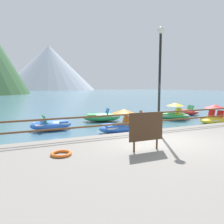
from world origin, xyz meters
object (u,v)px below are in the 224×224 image
(life_ring, at_px, (61,154))
(pedal_boat_2, at_px, (213,117))
(pedal_boat_3, at_px, (122,125))
(pedal_boat_7, at_px, (186,112))
(pedal_boat_6, at_px, (102,117))
(sign_board, at_px, (146,127))
(pedal_boat_1, at_px, (51,125))
(lamp_post, at_px, (160,71))
(pedal_boat_0, at_px, (173,114))

(life_ring, distance_m, pedal_boat_2, 11.03)
(pedal_boat_3, height_order, pedal_boat_7, pedal_boat_3)
(pedal_boat_3, distance_m, pedal_boat_7, 9.06)
(pedal_boat_3, xyz_separation_m, pedal_boat_7, (8.16, 3.94, -0.15))
(pedal_boat_2, bearing_deg, pedal_boat_6, 147.03)
(sign_board, relative_size, pedal_boat_6, 0.43)
(pedal_boat_1, bearing_deg, lamp_post, -51.65)
(life_ring, xyz_separation_m, pedal_boat_6, (4.36, 7.53, -0.14))
(sign_board, height_order, life_ring, sign_board)
(sign_board, relative_size, pedal_boat_1, 0.53)
(sign_board, xyz_separation_m, pedal_boat_1, (-1.76, 6.56, -0.84))
(pedal_boat_1, xyz_separation_m, pedal_boat_7, (11.35, 1.75, -0.05))
(pedal_boat_0, distance_m, pedal_boat_1, 8.67)
(pedal_boat_7, bearing_deg, lamp_post, -140.21)
(life_ring, distance_m, pedal_boat_7, 14.33)
(pedal_boat_3, distance_m, pedal_boat_6, 3.80)
(sign_board, distance_m, life_ring, 2.66)
(pedal_boat_0, bearing_deg, pedal_boat_2, -68.18)
(pedal_boat_0, distance_m, pedal_boat_2, 2.77)
(lamp_post, relative_size, life_ring, 7.16)
(sign_board, bearing_deg, life_ring, 166.07)
(pedal_boat_1, distance_m, pedal_boat_2, 9.98)
(pedal_boat_2, relative_size, pedal_boat_3, 1.05)
(lamp_post, distance_m, pedal_boat_1, 6.52)
(pedal_boat_2, relative_size, pedal_boat_7, 1.09)
(lamp_post, height_order, pedal_boat_7, lamp_post)
(sign_board, relative_size, life_ring, 1.95)
(pedal_boat_6, bearing_deg, life_ring, -120.06)
(pedal_boat_2, xyz_separation_m, pedal_boat_3, (-6.50, 0.16, -0.02))
(life_ring, bearing_deg, pedal_boat_2, 18.99)
(sign_board, height_order, pedal_boat_2, sign_board)
(lamp_post, height_order, life_ring, lamp_post)
(life_ring, distance_m, pedal_boat_6, 8.70)
(sign_board, distance_m, pedal_boat_7, 12.72)
(sign_board, distance_m, pedal_boat_2, 9.01)
(life_ring, bearing_deg, lamp_post, 16.38)
(lamp_post, xyz_separation_m, life_ring, (-4.40, -1.29, -2.57))
(sign_board, distance_m, pedal_boat_6, 8.40)
(lamp_post, height_order, pedal_boat_1, lamp_post)
(pedal_boat_6, bearing_deg, pedal_boat_2, -32.97)
(lamp_post, xyz_separation_m, pedal_boat_0, (4.99, 4.87, -2.63))
(pedal_boat_2, distance_m, pedal_boat_6, 7.24)
(lamp_post, bearing_deg, pedal_boat_1, 128.35)
(pedal_boat_1, bearing_deg, life_ring, -97.00)
(sign_board, bearing_deg, pedal_boat_1, 105.03)
(lamp_post, bearing_deg, pedal_boat_7, 39.79)
(pedal_boat_0, bearing_deg, life_ring, -146.75)
(lamp_post, distance_m, pedal_boat_6, 6.80)
(pedal_boat_1, bearing_deg, pedal_boat_3, -34.36)
(pedal_boat_3, bearing_deg, pedal_boat_1, 145.64)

